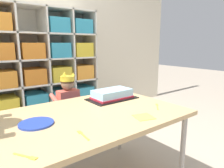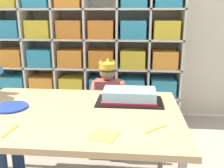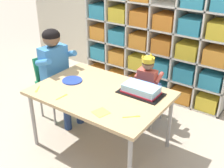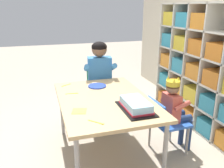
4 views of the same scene
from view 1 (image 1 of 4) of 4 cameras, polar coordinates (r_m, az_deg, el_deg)
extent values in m
cube|color=beige|center=(2.91, -24.23, 15.96)|extent=(5.30, 0.10, 2.79)
cube|color=silver|center=(2.82, -26.00, 3.28)|extent=(2.02, 0.01, 1.55)
cube|color=silver|center=(2.64, -25.15, 2.88)|extent=(0.02, 0.39, 1.55)
cube|color=silver|center=(2.73, -18.32, 3.62)|extent=(0.02, 0.39, 1.55)
cube|color=silver|center=(2.85, -12.01, 4.26)|extent=(0.02, 0.39, 1.55)
cube|color=silver|center=(3.01, -6.29, 4.79)|extent=(0.02, 0.39, 1.55)
cube|color=silver|center=(2.84, -23.83, -12.54)|extent=(2.02, 0.39, 0.02)
cube|color=silver|center=(2.73, -24.34, -6.66)|extent=(2.02, 0.39, 0.02)
cube|color=silver|center=(2.66, -24.87, -0.37)|extent=(2.02, 0.39, 0.02)
cube|color=silver|center=(2.62, -25.43, 6.17)|extent=(2.02, 0.39, 0.02)
cube|color=silver|center=(2.62, -26.00, 12.83)|extent=(2.02, 0.39, 0.02)
cube|color=silver|center=(2.65, -26.60, 19.41)|extent=(2.02, 0.39, 0.02)
cube|color=orange|center=(2.75, -27.32, -11.28)|extent=(0.26, 0.31, 0.19)
cube|color=teal|center=(2.82, -20.58, -10.19)|extent=(0.26, 0.31, 0.19)
cube|color=orange|center=(2.92, -14.28, -9.03)|extent=(0.26, 0.31, 0.19)
cube|color=yellow|center=(3.06, -8.51, -7.87)|extent=(0.26, 0.31, 0.19)
cube|color=yellow|center=(2.66, -27.91, -5.16)|extent=(0.26, 0.31, 0.19)
cube|color=teal|center=(2.73, -21.02, -4.19)|extent=(0.26, 0.31, 0.19)
cube|color=teal|center=(2.83, -14.58, -3.22)|extent=(0.26, 0.31, 0.19)
cube|color=teal|center=(2.98, -8.68, -2.30)|extent=(0.26, 0.31, 0.19)
cube|color=orange|center=(2.60, -28.53, 1.33)|extent=(0.26, 0.31, 0.19)
cube|color=orange|center=(2.67, -21.48, 2.16)|extent=(0.26, 0.31, 0.19)
cube|color=yellow|center=(2.78, -14.89, 2.89)|extent=(0.26, 0.31, 0.19)
cube|color=orange|center=(2.92, -8.86, 3.53)|extent=(0.26, 0.31, 0.19)
cube|color=orange|center=(2.64, -21.96, 8.71)|extent=(0.26, 0.31, 0.19)
cube|color=teal|center=(2.75, -15.21, 9.20)|extent=(0.26, 0.31, 0.19)
cube|color=yellow|center=(2.89, -9.04, 9.53)|extent=(0.26, 0.31, 0.19)
cube|color=teal|center=(2.76, -15.55, 15.55)|extent=(0.26, 0.31, 0.19)
cube|color=teal|center=(2.90, -9.24, 15.57)|extent=(0.26, 0.31, 0.19)
cube|color=tan|center=(1.45, -5.75, -8.56)|extent=(1.27, 0.87, 0.03)
cylinder|color=#9E9993|center=(1.72, 19.26, -17.53)|extent=(0.04, 0.04, 0.60)
cylinder|color=#9E9993|center=(2.17, 2.18, -10.66)|extent=(0.04, 0.04, 0.60)
cube|color=blue|center=(2.16, -11.88, -9.58)|extent=(0.38, 0.35, 0.03)
cube|color=blue|center=(1.98, -9.85, -7.32)|extent=(0.34, 0.07, 0.24)
cylinder|color=gray|center=(2.40, -10.04, -11.96)|extent=(0.02, 0.02, 0.34)
cylinder|color=gray|center=(2.28, -16.82, -13.59)|extent=(0.02, 0.02, 0.34)
cylinder|color=gray|center=(2.19, -6.31, -14.24)|extent=(0.02, 0.02, 0.34)
cylinder|color=gray|center=(2.06, -13.63, -16.30)|extent=(0.02, 0.02, 0.34)
cube|color=#D15647|center=(2.12, -12.16, -5.59)|extent=(0.21, 0.12, 0.29)
sphere|color=#997051|center=(2.06, -12.41, 0.19)|extent=(0.13, 0.13, 0.13)
ellipsoid|color=#472D19|center=(2.06, -12.44, 0.73)|extent=(0.14, 0.14, 0.10)
cylinder|color=yellow|center=(2.06, -12.47, 1.55)|extent=(0.14, 0.14, 0.05)
cone|color=yellow|center=(2.10, -13.28, 2.90)|extent=(0.04, 0.04, 0.04)
cone|color=yellow|center=(2.05, -10.86, 2.79)|extent=(0.04, 0.04, 0.04)
cone|color=yellow|center=(2.00, -13.50, 2.48)|extent=(0.04, 0.04, 0.04)
cylinder|color=navy|center=(2.27, -11.89, -7.53)|extent=(0.08, 0.21, 0.07)
cylinder|color=navy|center=(2.21, -14.79, -8.12)|extent=(0.08, 0.21, 0.07)
cylinder|color=navy|center=(2.43, -12.90, -11.56)|extent=(0.06, 0.06, 0.36)
cylinder|color=navy|center=(2.38, -15.65, -12.20)|extent=(0.06, 0.06, 0.36)
cylinder|color=#D15647|center=(2.19, -9.87, -3.15)|extent=(0.05, 0.17, 0.10)
cylinder|color=#D15647|center=(2.08, -15.82, -4.19)|extent=(0.05, 0.17, 0.10)
cube|color=black|center=(1.78, 0.03, -4.11)|extent=(0.42, 0.25, 0.01)
cube|color=#9ED1EF|center=(1.77, 0.03, -2.78)|extent=(0.33, 0.19, 0.08)
cube|color=red|center=(1.78, 0.03, -3.74)|extent=(0.34, 0.20, 0.02)
cylinder|color=#233DA3|center=(1.32, -20.53, -10.36)|extent=(0.21, 0.21, 0.01)
cube|color=#F4DB4C|center=(1.37, 8.91, -9.13)|extent=(0.15, 0.15, 0.00)
cube|color=yellow|center=(1.58, 12.66, -6.45)|extent=(0.09, 0.08, 0.00)
cube|color=yellow|center=(1.65, 12.51, -5.67)|extent=(0.04, 0.04, 0.00)
cube|color=yellow|center=(1.10, -7.64, -14.48)|extent=(0.02, 0.09, 0.00)
cube|color=yellow|center=(1.15, -9.09, -13.23)|extent=(0.02, 0.04, 0.00)
cube|color=yellow|center=(1.01, -24.15, -17.84)|extent=(0.05, 0.08, 0.00)
cube|color=yellow|center=(0.97, -21.32, -18.87)|extent=(0.04, 0.04, 0.00)
camera|label=2|loc=(1.09, 62.82, 8.57)|focal=40.41mm
camera|label=3|loc=(2.45, 75.12, 22.89)|focal=46.00mm
camera|label=4|loc=(2.89, 41.99, 16.08)|focal=37.81mm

